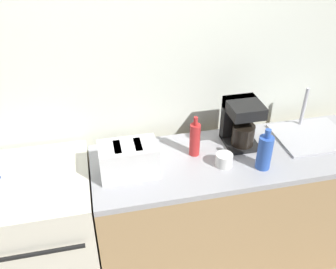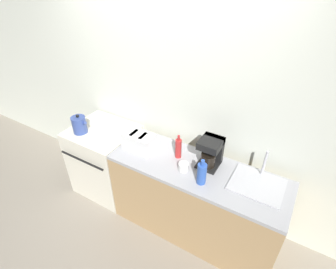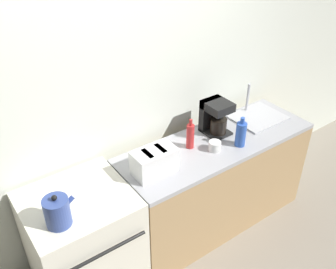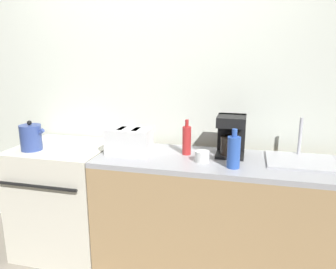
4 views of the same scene
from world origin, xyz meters
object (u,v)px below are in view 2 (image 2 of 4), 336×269
toaster (139,142)px  coffee_maker (211,151)px  cup_white (184,167)px  stove (106,159)px  bottle_blue (202,173)px  kettle (79,125)px  bottle_red (178,148)px

toaster → coffee_maker: (0.72, 0.16, 0.06)m
cup_white → stove: bearing=174.4°
coffee_maker → bottle_blue: coffee_maker is taller
kettle → bottle_blue: 1.51m
stove → cup_white: cup_white is taller
bottle_blue → bottle_red: bearing=148.7°
stove → bottle_red: bottle_red is taller
stove → toaster: toaster is taller
bottle_blue → kettle: bearing=178.8°
coffee_maker → bottle_blue: size_ratio=1.14×
coffee_maker → bottle_red: size_ratio=1.13×
coffee_maker → cup_white: bearing=-130.0°
cup_white → toaster: bearing=175.1°
toaster → kettle: bearing=-174.0°
toaster → cup_white: toaster is taller
stove → bottle_red: 1.13m
kettle → cup_white: bearing=1.5°
toaster → bottle_red: 0.42m
toaster → bottle_red: size_ratio=1.24×
kettle → cup_white: size_ratio=2.32×
toaster → bottle_blue: bearing=-8.5°
kettle → toaster: bearing=6.0°
toaster → cup_white: (0.54, -0.05, -0.06)m
kettle → coffee_maker: 1.49m
stove → coffee_maker: 1.43m
toaster → coffee_maker: size_ratio=1.09×
toaster → bottle_red: bottle_red is taller
toaster → bottle_blue: size_ratio=1.25×
coffee_maker → bottle_red: bearing=-168.3°
bottle_red → cup_white: size_ratio=2.60×
coffee_maker → stove: bearing=-175.8°
coffee_maker → bottle_red: (-0.31, -0.06, -0.05)m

